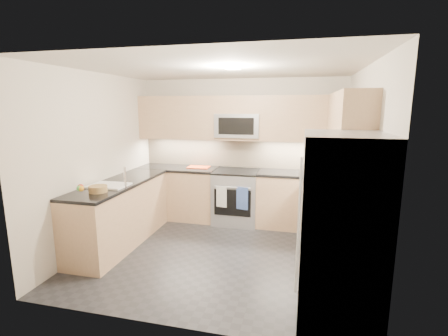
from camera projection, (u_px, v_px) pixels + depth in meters
floor at (218, 253)px, 4.56m from camera, size 3.60×3.20×0.00m
ceiling at (218, 68)px, 4.08m from camera, size 3.60×3.20×0.02m
wall_back at (240, 150)px, 5.85m from camera, size 3.60×0.02×2.50m
wall_front at (171, 198)px, 2.79m from camera, size 3.60×0.02×2.50m
wall_left at (99, 160)px, 4.73m from camera, size 0.02×3.20×2.50m
wall_right at (362, 172)px, 3.91m from camera, size 0.02×3.20×2.50m
base_cab_back_left at (179, 193)px, 5.96m from camera, size 1.42×0.60×0.90m
base_cab_back_right at (300, 201)px, 5.46m from camera, size 1.42×0.60×0.90m
base_cab_right at (331, 228)px, 4.27m from camera, size 0.60×1.70×0.90m
base_cab_peninsula at (121, 214)px, 4.82m from camera, size 0.60×2.00×0.90m
countertop_back_left at (178, 168)px, 5.87m from camera, size 1.42×0.63×0.04m
countertop_back_right at (301, 174)px, 5.37m from camera, size 1.42×0.63×0.04m
countertop_right at (333, 193)px, 4.18m from camera, size 0.63×1.70×0.04m
countertop_peninsula at (119, 183)px, 4.73m from camera, size 0.63×2.00×0.04m
upper_cab_back at (239, 118)px, 5.57m from camera, size 3.60×0.35×0.75m
upper_cab_right at (347, 122)px, 4.10m from camera, size 0.35×1.95×0.75m
backsplash_back at (240, 153)px, 5.85m from camera, size 3.60×0.01×0.51m
backsplash_right at (356, 169)px, 4.35m from camera, size 0.01×2.30×0.51m
gas_range at (236, 197)px, 5.69m from camera, size 0.76×0.65×0.91m
range_cooktop at (237, 172)px, 5.60m from camera, size 0.76×0.65×0.03m
oven_door_glass at (232, 203)px, 5.37m from camera, size 0.62×0.02×0.45m
oven_handle at (232, 187)px, 5.30m from camera, size 0.60×0.02×0.02m
microwave at (238, 125)px, 5.57m from camera, size 0.76×0.40×0.40m
microwave_door at (236, 126)px, 5.38m from camera, size 0.60×0.01×0.28m
refrigerator at (340, 232)px, 2.95m from camera, size 0.70×0.90×1.80m
fridge_handle_left at (298, 230)px, 2.86m from camera, size 0.02×0.02×1.20m
fridge_handle_right at (299, 217)px, 3.20m from camera, size 0.02×0.02×1.20m
sink_basin at (109, 190)px, 4.50m from camera, size 0.52×0.38×0.16m
faucet at (125, 177)px, 4.40m from camera, size 0.03×0.03×0.28m
utensil_bowl at (322, 169)px, 5.23m from camera, size 0.37×0.37×0.17m
cutting_board at (199, 167)px, 5.85m from camera, size 0.39×0.28×0.01m
fruit_basket at (98, 189)px, 4.16m from camera, size 0.28×0.28×0.08m
fruit_apple at (81, 187)px, 3.96m from camera, size 0.07×0.07×0.07m
fruit_pear at (80, 188)px, 3.90m from camera, size 0.07×0.07×0.07m
dish_towel_check at (222, 197)px, 5.36m from camera, size 0.18×0.05×0.34m
dish_towel_blue at (242, 198)px, 5.28m from camera, size 0.20×0.06×0.38m
fruit_orange at (81, 189)px, 3.90m from camera, size 0.07×0.07×0.07m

